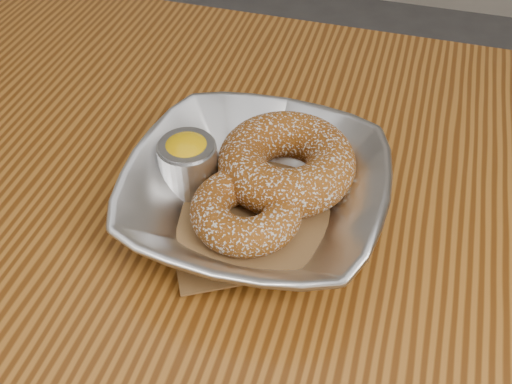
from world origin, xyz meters
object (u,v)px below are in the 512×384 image
(donut_front, at_px, (246,210))
(ramekin, at_px, (188,162))
(table, at_px, (230,343))
(serving_bowl, at_px, (256,196))
(donut_back, at_px, (287,162))

(donut_front, relative_size, ramekin, 1.79)
(table, bearing_deg, ramekin, 126.69)
(table, height_order, serving_bowl, serving_bowl)
(table, relative_size, ramekin, 24.08)
(donut_back, relative_size, donut_front, 1.31)
(donut_back, distance_m, ramekin, 0.08)
(serving_bowl, bearing_deg, donut_front, -98.93)
(serving_bowl, height_order, donut_front, serving_bowl)
(donut_front, bearing_deg, ramekin, 151.70)
(table, relative_size, donut_back, 10.26)
(table, distance_m, ramekin, 0.16)
(table, xyz_separation_m, ramekin, (-0.06, 0.08, 0.13))
(ramekin, bearing_deg, serving_bowl, -13.40)
(table, distance_m, donut_front, 0.13)
(donut_front, height_order, ramekin, ramekin)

